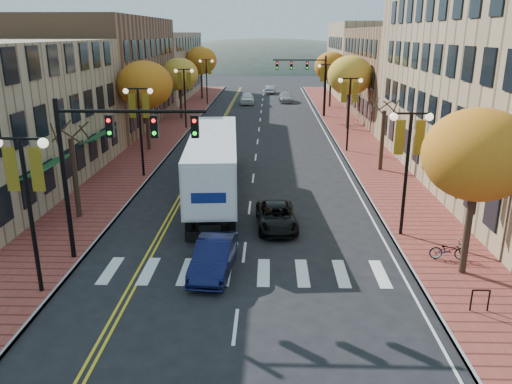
# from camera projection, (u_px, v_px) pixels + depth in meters

# --- Properties ---
(ground) EXTENTS (200.00, 200.00, 0.00)m
(ground) POSITION_uv_depth(u_px,v_px,m) (239.00, 297.00, 18.75)
(ground) COLOR black
(ground) RESTS_ON ground
(sidewalk_left) EXTENTS (4.00, 85.00, 0.15)m
(sidewalk_left) POSITION_uv_depth(u_px,v_px,m) (169.00, 131.00, 49.91)
(sidewalk_left) COLOR brown
(sidewalk_left) RESTS_ON ground
(sidewalk_right) EXTENTS (4.00, 85.00, 0.15)m
(sidewalk_right) POSITION_uv_depth(u_px,v_px,m) (349.00, 132.00, 49.43)
(sidewalk_right) COLOR brown
(sidewalk_right) RESTS_ON ground
(building_left_mid) EXTENTS (12.00, 24.00, 11.00)m
(building_left_mid) POSITION_uv_depth(u_px,v_px,m) (96.00, 73.00, 51.80)
(building_left_mid) COLOR brown
(building_left_mid) RESTS_ON ground
(building_left_far) EXTENTS (12.00, 26.00, 9.50)m
(building_left_far) POSITION_uv_depth(u_px,v_px,m) (151.00, 65.00, 75.82)
(building_left_far) COLOR #9E8966
(building_left_far) RESTS_ON ground
(building_right_mid) EXTENTS (15.00, 24.00, 10.00)m
(building_right_mid) POSITION_uv_depth(u_px,v_px,m) (423.00, 74.00, 56.72)
(building_right_mid) COLOR brown
(building_right_mid) RESTS_ON ground
(building_right_far) EXTENTS (15.00, 20.00, 11.00)m
(building_right_far) POSITION_uv_depth(u_px,v_px,m) (382.00, 59.00, 77.51)
(building_right_far) COLOR #9E8966
(building_right_far) RESTS_ON ground
(tree_left_a) EXTENTS (0.28, 0.28, 4.20)m
(tree_left_a) POSITION_uv_depth(u_px,v_px,m) (75.00, 178.00, 25.92)
(tree_left_a) COLOR #382619
(tree_left_a) RESTS_ON sidewalk_left
(tree_left_b) EXTENTS (4.48, 4.48, 7.21)m
(tree_left_b) POSITION_uv_depth(u_px,v_px,m) (145.00, 85.00, 40.18)
(tree_left_b) COLOR #382619
(tree_left_b) RESTS_ON sidewalk_left
(tree_left_c) EXTENTS (4.16, 4.16, 6.69)m
(tree_left_c) POSITION_uv_depth(u_px,v_px,m) (180.00, 74.00, 55.53)
(tree_left_c) COLOR #382619
(tree_left_c) RESTS_ON sidewalk_left
(tree_left_d) EXTENTS (4.61, 4.61, 7.42)m
(tree_left_d) POSITION_uv_depth(u_px,v_px,m) (201.00, 60.00, 72.50)
(tree_left_d) COLOR #382619
(tree_left_d) RESTS_ON sidewalk_left
(tree_right_a) EXTENTS (4.16, 4.16, 6.69)m
(tree_right_a) POSITION_uv_depth(u_px,v_px,m) (478.00, 155.00, 18.87)
(tree_right_a) COLOR #382619
(tree_right_a) RESTS_ON sidewalk_right
(tree_right_b) EXTENTS (0.28, 0.28, 4.20)m
(tree_right_b) POSITION_uv_depth(u_px,v_px,m) (382.00, 141.00, 34.96)
(tree_right_b) COLOR #382619
(tree_right_b) RESTS_ON sidewalk_right
(tree_right_c) EXTENTS (4.48, 4.48, 7.21)m
(tree_right_c) POSITION_uv_depth(u_px,v_px,m) (350.00, 75.00, 49.22)
(tree_right_c) COLOR #382619
(tree_right_c) RESTS_ON sidewalk_right
(tree_right_d) EXTENTS (4.35, 4.35, 7.00)m
(tree_right_d) POSITION_uv_depth(u_px,v_px,m) (331.00, 66.00, 64.50)
(tree_right_d) COLOR #382619
(tree_right_d) RESTS_ON sidewalk_right
(lamp_left_a) EXTENTS (1.96, 0.36, 6.05)m
(lamp_left_a) POSITION_uv_depth(u_px,v_px,m) (26.00, 186.00, 17.64)
(lamp_left_a) COLOR black
(lamp_left_a) RESTS_ON ground
(lamp_left_b) EXTENTS (1.96, 0.36, 6.05)m
(lamp_left_b) POSITION_uv_depth(u_px,v_px,m) (140.00, 115.00, 32.87)
(lamp_left_b) COLOR black
(lamp_left_b) RESTS_ON ground
(lamp_left_c) EXTENTS (1.96, 0.36, 6.05)m
(lamp_left_c) POSITION_uv_depth(u_px,v_px,m) (184.00, 87.00, 50.01)
(lamp_left_c) COLOR black
(lamp_left_c) RESTS_ON ground
(lamp_left_d) EXTENTS (1.96, 0.36, 6.05)m
(lamp_left_d) POSITION_uv_depth(u_px,v_px,m) (206.00, 73.00, 67.14)
(lamp_left_d) COLOR black
(lamp_left_d) RESTS_ON ground
(lamp_right_a) EXTENTS (1.96, 0.36, 6.05)m
(lamp_right_a) POSITION_uv_depth(u_px,v_px,m) (408.00, 150.00, 22.95)
(lamp_right_a) COLOR black
(lamp_right_a) RESTS_ON ground
(lamp_right_b) EXTENTS (1.96, 0.36, 6.05)m
(lamp_right_b) POSITION_uv_depth(u_px,v_px,m) (349.00, 100.00, 40.09)
(lamp_right_b) COLOR black
(lamp_right_b) RESTS_ON ground
(lamp_right_c) EXTENTS (1.96, 0.36, 6.05)m
(lamp_right_c) POSITION_uv_depth(u_px,v_px,m) (326.00, 80.00, 57.22)
(lamp_right_c) COLOR black
(lamp_right_c) RESTS_ON ground
(traffic_mast_near) EXTENTS (6.10, 0.35, 7.00)m
(traffic_mast_near) POSITION_uv_depth(u_px,v_px,m) (108.00, 150.00, 20.25)
(traffic_mast_near) COLOR black
(traffic_mast_near) RESTS_ON ground
(traffic_mast_far) EXTENTS (6.10, 0.34, 7.00)m
(traffic_mast_far) POSITION_uv_depth(u_px,v_px,m) (308.00, 74.00, 57.08)
(traffic_mast_far) COLOR black
(traffic_mast_far) RESTS_ON ground
(semi_truck) EXTENTS (3.66, 15.97, 3.96)m
(semi_truck) POSITION_uv_depth(u_px,v_px,m) (215.00, 158.00, 29.84)
(semi_truck) COLOR black
(semi_truck) RESTS_ON ground
(navy_sedan) EXTENTS (1.78, 4.30, 1.38)m
(navy_sedan) POSITION_uv_depth(u_px,v_px,m) (214.00, 257.00, 20.46)
(navy_sedan) COLOR black
(navy_sedan) RESTS_ON ground
(black_suv) EXTENTS (2.24, 4.35, 1.17)m
(black_suv) POSITION_uv_depth(u_px,v_px,m) (277.00, 217.00, 25.23)
(black_suv) COLOR black
(black_suv) RESTS_ON ground
(car_far_white) EXTENTS (2.06, 4.77, 1.60)m
(car_far_white) POSITION_uv_depth(u_px,v_px,m) (247.00, 98.00, 69.17)
(car_far_white) COLOR white
(car_far_white) RESTS_ON ground
(car_far_silver) EXTENTS (2.13, 4.84, 1.38)m
(car_far_silver) POSITION_uv_depth(u_px,v_px,m) (286.00, 97.00, 71.06)
(car_far_silver) COLOR #A09FA6
(car_far_silver) RESTS_ON ground
(car_far_oncoming) EXTENTS (1.79, 4.01, 1.28)m
(car_far_oncoming) POSITION_uv_depth(u_px,v_px,m) (271.00, 89.00, 81.12)
(car_far_oncoming) COLOR #B3B3BB
(car_far_oncoming) RESTS_ON ground
(bicycle) EXTENTS (1.62, 0.63, 0.84)m
(bicycle) POSITION_uv_depth(u_px,v_px,m) (449.00, 250.00, 21.40)
(bicycle) COLOR gray
(bicycle) RESTS_ON sidewalk_right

